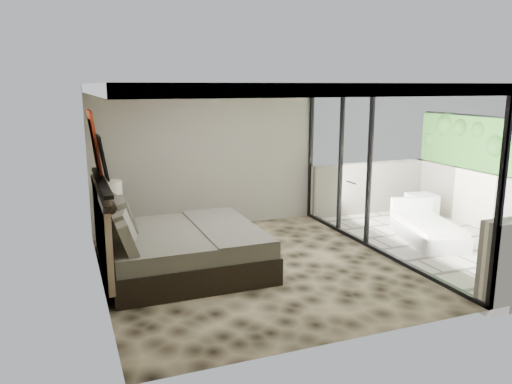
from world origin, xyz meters
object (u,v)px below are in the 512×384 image
object	(u,v)px
nightstand	(113,234)
lounger	(427,230)
bed	(177,247)
ottoman	(421,207)
table_lamp	(111,196)

from	to	relation	value
nightstand	lounger	xyz separation A→B (m)	(5.38, -1.51, -0.08)
nightstand	bed	bearing A→B (deg)	-39.71
bed	nightstand	bearing A→B (deg)	119.90
ottoman	lounger	distance (m)	1.54
ottoman	lounger	bearing A→B (deg)	-125.53
bed	lounger	bearing A→B (deg)	-1.48
nightstand	table_lamp	size ratio (longest dim) A/B	0.80
nightstand	lounger	distance (m)	5.59
nightstand	ottoman	xyz separation A→B (m)	(6.28, -0.26, -0.01)
table_lamp	nightstand	bearing A→B (deg)	90.35
ottoman	lounger	size ratio (longest dim) A/B	0.30
bed	table_lamp	distance (m)	1.68
table_lamp	ottoman	bearing A→B (deg)	-2.05
table_lamp	ottoman	world-z (taller)	table_lamp
bed	table_lamp	size ratio (longest dim) A/B	3.43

